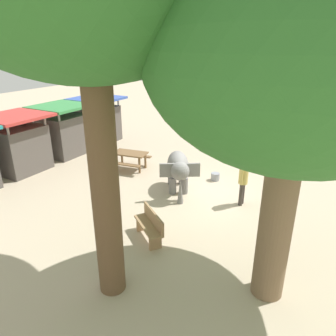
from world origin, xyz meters
The scene contains 10 objects.
ground_plane centered at (0.00, 0.00, 0.00)m, with size 60.00×60.00×0.00m, color #BAA88C.
elephant centered at (-0.10, 1.06, 0.96)m, with size 2.07×1.88×1.50m.
person_handler centered at (0.04, -1.42, 0.95)m, with size 0.51×0.32×1.62m.
shade_tree_secondary centered at (-3.81, -3.23, 5.27)m, with size 5.98×5.48×7.43m.
wooden_bench centered at (-3.35, 0.26, 0.47)m, with size 1.15×1.37×0.88m.
picnic_table_near centered at (0.86, 4.02, 0.59)m, with size 1.71×1.72×0.78m.
market_stall_red centered at (-1.69, 8.16, 1.14)m, with size 2.50×2.50×2.52m.
market_stall_green centered at (0.91, 8.16, 1.14)m, with size 2.50×2.50×2.52m.
market_stall_blue centered at (3.51, 8.16, 1.14)m, with size 2.50×2.50×2.52m.
feed_bucket centered at (1.56, 0.17, 0.16)m, with size 0.36×0.36×0.32m, color gray.
Camera 1 is at (-9.96, -4.08, 5.42)m, focal length 33.68 mm.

